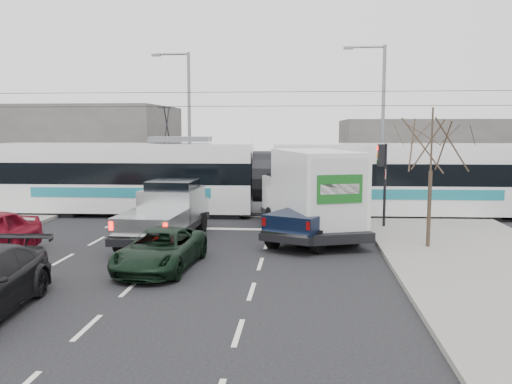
# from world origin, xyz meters

# --- Properties ---
(ground) EXTENTS (120.00, 120.00, 0.00)m
(ground) POSITION_xyz_m (0.00, 0.00, 0.00)
(ground) COLOR black
(ground) RESTS_ON ground
(sidewalk_right) EXTENTS (6.00, 60.00, 0.15)m
(sidewalk_right) POSITION_xyz_m (9.00, 0.00, 0.07)
(sidewalk_right) COLOR gray
(sidewalk_right) RESTS_ON ground
(rails) EXTENTS (60.00, 1.60, 0.03)m
(rails) POSITION_xyz_m (0.00, 10.00, 0.01)
(rails) COLOR #33302D
(rails) RESTS_ON ground
(building_left) EXTENTS (14.00, 10.00, 6.00)m
(building_left) POSITION_xyz_m (-14.00, 22.00, 3.00)
(building_left) COLOR slate
(building_left) RESTS_ON ground
(building_right) EXTENTS (12.00, 10.00, 5.00)m
(building_right) POSITION_xyz_m (12.00, 24.00, 2.50)
(building_right) COLOR slate
(building_right) RESTS_ON ground
(bare_tree) EXTENTS (2.40, 2.40, 5.00)m
(bare_tree) POSITION_xyz_m (7.60, 2.50, 3.79)
(bare_tree) COLOR #47382B
(bare_tree) RESTS_ON ground
(traffic_signal) EXTENTS (0.44, 0.44, 3.60)m
(traffic_signal) POSITION_xyz_m (6.47, 6.50, 2.74)
(traffic_signal) COLOR black
(traffic_signal) RESTS_ON ground
(street_lamp_near) EXTENTS (2.38, 0.25, 9.00)m
(street_lamp_near) POSITION_xyz_m (7.31, 14.00, 5.11)
(street_lamp_near) COLOR slate
(street_lamp_near) RESTS_ON ground
(street_lamp_far) EXTENTS (2.38, 0.25, 9.00)m
(street_lamp_far) POSITION_xyz_m (-4.19, 16.00, 5.11)
(street_lamp_far) COLOR slate
(street_lamp_far) RESTS_ON ground
(catenary) EXTENTS (60.00, 0.20, 7.00)m
(catenary) POSITION_xyz_m (0.00, 10.00, 3.88)
(catenary) COLOR black
(catenary) RESTS_ON ground
(tram) EXTENTS (26.64, 3.53, 5.42)m
(tram) POSITION_xyz_m (1.00, 9.70, 1.93)
(tram) COLOR white
(tram) RESTS_ON ground
(silver_pickup) EXTENTS (2.52, 6.42, 2.29)m
(silver_pickup) POSITION_xyz_m (-2.28, 3.53, 1.14)
(silver_pickup) COLOR black
(silver_pickup) RESTS_ON ground
(box_truck) EXTENTS (4.53, 7.48, 3.54)m
(box_truck) POSITION_xyz_m (3.40, 4.71, 1.75)
(box_truck) COLOR black
(box_truck) RESTS_ON ground
(navy_pickup) EXTENTS (4.00, 5.64, 2.25)m
(navy_pickup) POSITION_xyz_m (3.65, 3.86, 1.11)
(navy_pickup) COLOR black
(navy_pickup) RESTS_ON ground
(green_car) EXTENTS (2.39, 4.60, 1.24)m
(green_car) POSITION_xyz_m (-1.39, -0.87, 0.62)
(green_car) COLOR black
(green_car) RESTS_ON ground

